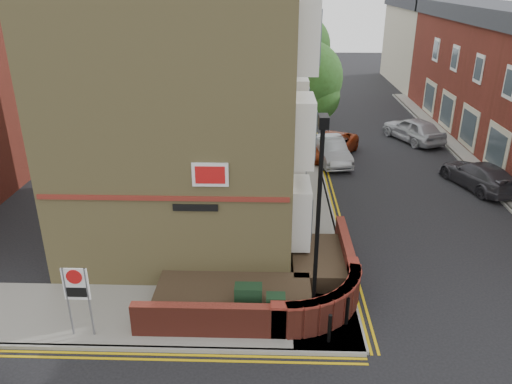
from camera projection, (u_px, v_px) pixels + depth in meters
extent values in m
plane|color=black|center=(257.00, 353.00, 13.78)|extent=(120.00, 120.00, 0.00)
cube|color=gray|center=(144.00, 315.00, 15.23)|extent=(13.00, 3.00, 0.12)
cube|color=gray|center=(300.00, 158.00, 28.38)|extent=(2.00, 32.00, 0.12)
cube|color=gray|center=(132.00, 349.00, 13.85)|extent=(13.00, 0.15, 0.12)
cube|color=gray|center=(318.00, 159.00, 28.35)|extent=(0.15, 32.00, 0.12)
cube|color=gray|center=(480.00, 180.00, 25.37)|extent=(0.15, 40.00, 0.12)
cube|color=gold|center=(129.00, 356.00, 13.65)|extent=(13.00, 0.28, 0.01)
cube|color=gold|center=(322.00, 159.00, 28.36)|extent=(0.28, 32.00, 0.01)
cube|color=#9E8C54|center=(185.00, 89.00, 18.97)|extent=(8.00, 10.00, 11.00)
cube|color=maroon|center=(162.00, 198.00, 15.27)|extent=(7.80, 0.06, 0.15)
cube|color=white|center=(210.00, 175.00, 14.90)|extent=(1.10, 0.05, 0.75)
cube|color=black|center=(195.00, 208.00, 15.35)|extent=(1.40, 0.04, 0.22)
cylinder|color=black|center=(317.00, 234.00, 13.60)|extent=(0.12, 0.12, 6.00)
cylinder|color=black|center=(313.00, 312.00, 14.63)|extent=(0.20, 0.20, 0.80)
cube|color=black|center=(323.00, 121.00, 12.35)|extent=(0.25, 0.50, 0.30)
cube|color=#16321A|center=(248.00, 303.00, 14.69)|extent=(0.80, 0.45, 1.20)
cube|color=#16321A|center=(276.00, 311.00, 14.42)|extent=(0.55, 0.40, 1.10)
cylinder|color=black|center=(330.00, 328.00, 13.86)|extent=(0.11, 0.11, 0.90)
cylinder|color=black|center=(347.00, 311.00, 14.58)|extent=(0.11, 0.11, 0.90)
cylinder|color=slate|center=(68.00, 302.00, 13.90)|extent=(0.06, 0.06, 2.20)
cylinder|color=slate|center=(89.00, 302.00, 13.89)|extent=(0.06, 0.06, 2.20)
cube|color=white|center=(76.00, 284.00, 13.66)|extent=(0.72, 0.04, 1.00)
cylinder|color=red|center=(74.00, 277.00, 13.53)|extent=(0.44, 0.02, 0.44)
cube|color=beige|center=(423.00, 47.00, 46.84)|extent=(5.00, 12.00, 7.00)
cube|color=#27282E|center=(429.00, 2.00, 45.26)|extent=(5.40, 12.40, 1.00)
cylinder|color=#382B1E|center=(304.00, 128.00, 25.62)|extent=(0.24, 0.24, 4.55)
sphere|color=#254918|center=(306.00, 77.00, 24.59)|extent=(3.64, 3.64, 3.64)
sphere|color=#254918|center=(314.00, 96.00, 24.63)|extent=(2.60, 2.60, 2.60)
sphere|color=#254918|center=(299.00, 85.00, 25.14)|extent=(2.86, 2.86, 2.86)
cylinder|color=#382B1E|center=(297.00, 91.00, 32.86)|extent=(0.24, 0.24, 5.04)
sphere|color=#254918|center=(299.00, 46.00, 31.72)|extent=(4.03, 4.03, 4.03)
sphere|color=#254918|center=(305.00, 62.00, 31.80)|extent=(2.88, 2.88, 2.88)
sphere|color=#254918|center=(293.00, 53.00, 32.29)|extent=(3.17, 3.17, 3.17)
cylinder|color=#382B1E|center=(293.00, 72.00, 40.26)|extent=(0.24, 0.24, 4.76)
sphere|color=#254918|center=(294.00, 37.00, 39.18)|extent=(3.81, 3.81, 3.81)
sphere|color=#254918|center=(299.00, 49.00, 39.24)|extent=(2.72, 2.72, 2.72)
sphere|color=#254918|center=(289.00, 43.00, 39.74)|extent=(2.99, 2.99, 2.99)
cylinder|color=black|center=(300.00, 95.00, 35.97)|extent=(0.10, 0.10, 3.20)
imported|color=black|center=(301.00, 65.00, 35.13)|extent=(0.20, 0.16, 1.00)
imported|color=gray|center=(330.00, 150.00, 27.74)|extent=(2.22, 4.46, 1.40)
imported|color=maroon|center=(331.00, 146.00, 28.62)|extent=(3.86, 5.10, 1.29)
imported|color=#36343A|center=(479.00, 175.00, 24.38)|extent=(3.10, 4.81, 1.30)
imported|color=#ACADB4|center=(414.00, 129.00, 31.25)|extent=(3.50, 4.84, 1.53)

